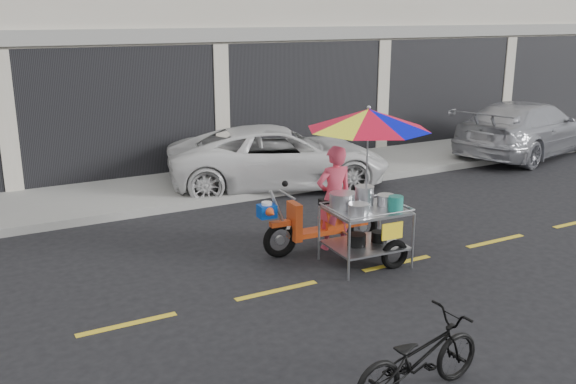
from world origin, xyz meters
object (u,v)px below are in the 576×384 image
white_pickup (279,157)px  near_bicycle (419,357)px  silver_pickup (527,129)px  food_vendor_rig (354,163)px

white_pickup → near_bicycle: 7.87m
silver_pickup → food_vendor_rig: 8.88m
silver_pickup → near_bicycle: size_ratio=3.21×
white_pickup → food_vendor_rig: food_vendor_rig is taller
near_bicycle → food_vendor_rig: size_ratio=0.65×
white_pickup → silver_pickup: 7.04m
silver_pickup → food_vendor_rig: bearing=100.3°
silver_pickup → near_bicycle: 11.87m
white_pickup → silver_pickup: (7.03, -0.33, 0.06)m
silver_pickup → food_vendor_rig: food_vendor_rig is taller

